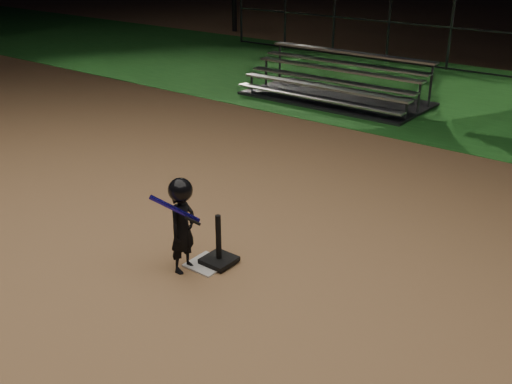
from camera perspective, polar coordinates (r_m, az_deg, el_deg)
name	(u,v)px	position (r m, az deg, el deg)	size (l,w,h in m)	color
ground	(207,265)	(7.48, -4.73, -7.01)	(80.00, 80.00, 0.00)	#9E7147
grass_strip	(478,100)	(15.80, 20.65, 8.27)	(60.00, 8.00, 0.01)	#1C591C
home_plate	(207,264)	(7.47, -4.74, -6.93)	(0.45, 0.45, 0.02)	beige
batting_tee	(219,254)	(7.42, -3.60, -6.02)	(0.38, 0.38, 0.65)	black
child_batter	(182,223)	(7.11, -7.15, -2.95)	(0.42, 0.61, 1.21)	black
bleacher_left	(335,91)	(14.91, 7.61, 9.61)	(4.51, 2.21, 1.10)	#A8A8AD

